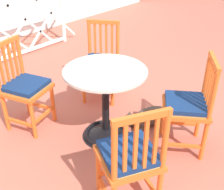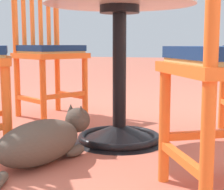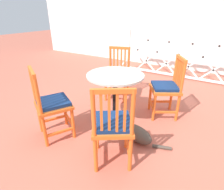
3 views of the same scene
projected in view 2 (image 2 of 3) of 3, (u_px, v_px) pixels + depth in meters
ground_plane at (94, 145)px, 1.83m from camera, size 24.00×24.00×0.00m
cafe_table at (119, 88)px, 1.85m from camera, size 0.76×0.76×0.73m
orange_chair_facing_out at (49, 53)px, 2.51m from camera, size 0.54×0.54×0.91m
tabby_cat at (46, 141)px, 1.56m from camera, size 0.74×0.32×0.23m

